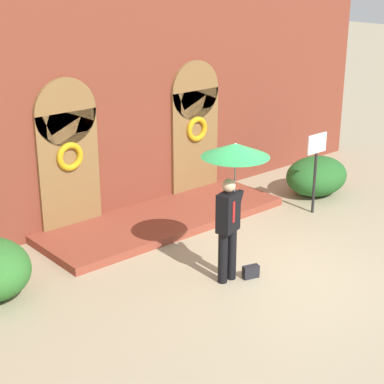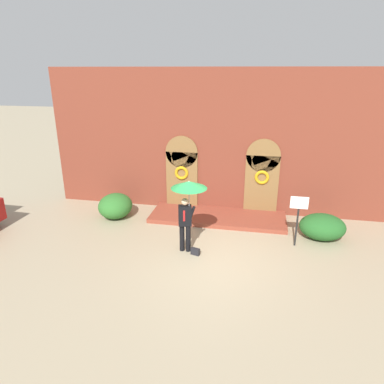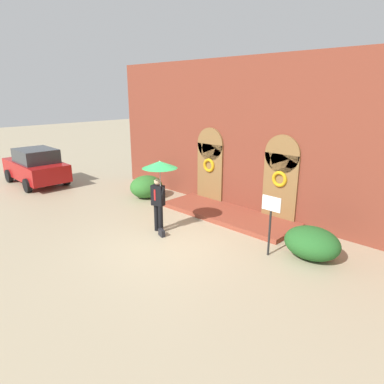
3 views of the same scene
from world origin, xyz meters
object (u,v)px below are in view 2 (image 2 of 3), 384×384
(person_with_umbrella, at_px, (188,195))
(shrub_left, at_px, (115,206))
(sign_post, at_px, (298,213))
(shrub_right, at_px, (322,227))
(handbag, at_px, (195,252))

(person_with_umbrella, bearing_deg, shrub_left, 148.16)
(sign_post, bearing_deg, shrub_right, 35.92)
(person_with_umbrella, xyz_separation_m, shrub_left, (-3.33, 2.07, -1.44))
(sign_post, bearing_deg, shrub_left, 171.24)
(shrub_left, height_order, shrub_right, shrub_left)
(sign_post, relative_size, shrub_left, 1.20)
(shrub_left, bearing_deg, sign_post, -8.76)
(person_with_umbrella, relative_size, shrub_right, 1.54)
(person_with_umbrella, xyz_separation_m, sign_post, (3.40, 1.03, -0.75))
(sign_post, xyz_separation_m, shrub_right, (0.93, 0.68, -0.72))
(shrub_left, bearing_deg, person_with_umbrella, -31.84)
(handbag, xyz_separation_m, shrub_right, (4.07, 1.91, 0.33))
(person_with_umbrella, height_order, sign_post, person_with_umbrella)
(person_with_umbrella, distance_m, sign_post, 3.63)
(handbag, distance_m, sign_post, 3.52)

